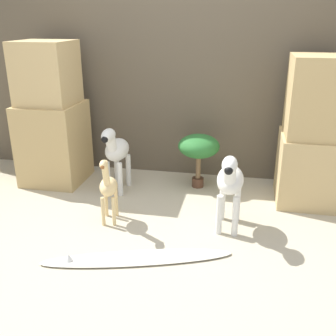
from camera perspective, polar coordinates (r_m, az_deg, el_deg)
The scene contains 9 objects.
ground_plane at distance 3.01m, azimuth -2.18°, elevation -10.21°, with size 14.00×14.00×0.00m, color #B2A88E.
wall_back at distance 3.98m, azimuth 2.42°, elevation 14.42°, with size 6.40×0.08×2.20m.
rock_pillar_left at distance 4.00m, azimuth -16.56°, elevation 6.82°, with size 0.57×0.57×1.36m.
rock_pillar_right at distance 3.61m, azimuth 20.68°, elevation 4.51°, with size 0.57×0.57×1.28m.
zebra_right at distance 2.99m, azimuth 8.97°, elevation -1.98°, with size 0.21×0.48×0.66m.
zebra_left at distance 3.66m, azimuth -7.59°, elevation 2.47°, with size 0.21×0.48×0.66m.
giraffe_figurine at distance 3.13m, azimuth -8.67°, elevation -2.70°, with size 0.18×0.35×0.59m.
potted_palm_front at distance 3.74m, azimuth 4.49°, elevation 2.97°, with size 0.39×0.39×0.53m.
surfboard at distance 2.78m, azimuth -4.72°, elevation -12.88°, with size 1.32×0.56×0.07m.
Camera 1 is at (0.61, -2.50, 1.56)m, focal length 42.00 mm.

